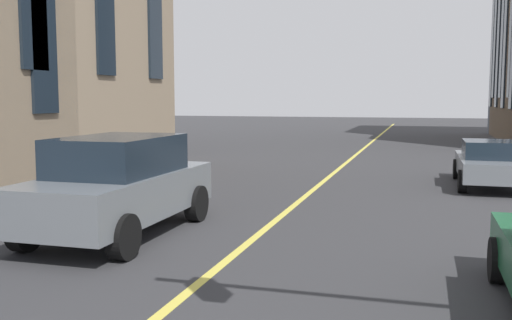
# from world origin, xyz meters

# --- Properties ---
(lane_centre_line) EXTENTS (80.00, 0.16, 0.01)m
(lane_centre_line) POSITION_xyz_m (20.00, 0.00, 0.00)
(lane_centre_line) COLOR #D8C64C
(lane_centre_line) RESTS_ON ground_plane
(car_grey_parked_b) EXTENTS (4.40, 1.95, 1.37)m
(car_grey_parked_b) POSITION_xyz_m (17.52, -4.90, 0.70)
(car_grey_parked_b) COLOR slate
(car_grey_parked_b) RESTS_ON ground_plane
(car_grey_trailing) EXTENTS (4.70, 2.14, 1.88)m
(car_grey_trailing) POSITION_xyz_m (9.08, 2.54, 0.97)
(car_grey_trailing) COLOR slate
(car_grey_trailing) RESTS_ON ground_plane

